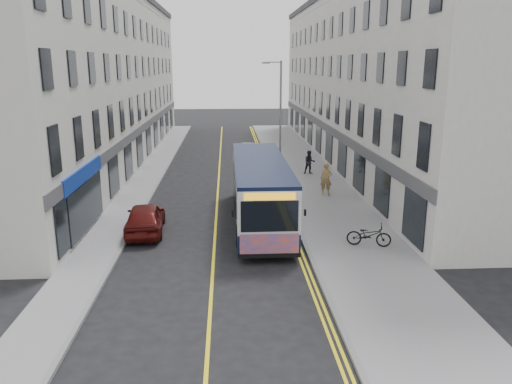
{
  "coord_description": "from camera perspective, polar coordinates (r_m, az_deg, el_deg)",
  "views": [
    {
      "loc": [
        0.63,
        -19.69,
        7.81
      ],
      "look_at": [
        2.03,
        4.32,
        1.6
      ],
      "focal_mm": 35.0,
      "sensor_mm": 36.0,
      "label": 1
    }
  ],
  "objects": [
    {
      "name": "pedestrian_far",
      "position": [
        35.93,
        6.14,
        3.41
      ],
      "size": [
        0.83,
        0.65,
        1.68
      ],
      "primitive_type": "imported",
      "rotation": [
        0.0,
        0.0,
        0.02
      ],
      "color": "black",
      "rests_on": "pavement_east"
    },
    {
      "name": "pavement_west",
      "position": [
        33.1,
        -13.04,
        0.56
      ],
      "size": [
        2.0,
        64.0,
        0.12
      ],
      "primitive_type": "cube",
      "color": "gray",
      "rests_on": "ground"
    },
    {
      "name": "city_bus",
      "position": [
        24.78,
        0.48,
        0.34
      ],
      "size": [
        2.58,
        11.05,
        3.21
      ],
      "color": "black",
      "rests_on": "ground"
    },
    {
      "name": "kerb_west",
      "position": [
        32.95,
        -11.32,
        0.6
      ],
      "size": [
        0.18,
        64.0,
        0.13
      ],
      "primitive_type": "cube",
      "color": "slate",
      "rests_on": "ground"
    },
    {
      "name": "road_dbl_yellow_inner",
      "position": [
        32.76,
        1.87,
        0.69
      ],
      "size": [
        0.1,
        64.0,
        0.01
      ],
      "primitive_type": "cube",
      "color": "yellow",
      "rests_on": "ground"
    },
    {
      "name": "streetlamp",
      "position": [
        34.04,
        2.68,
        8.69
      ],
      "size": [
        1.32,
        0.18,
        8.0
      ],
      "color": "gray",
      "rests_on": "ground"
    },
    {
      "name": "car_white",
      "position": [
        41.94,
        -0.7,
        4.64
      ],
      "size": [
        1.67,
        4.0,
        1.28
      ],
      "primitive_type": "imported",
      "rotation": [
        0.0,
        0.0,
        -0.08
      ],
      "color": "white",
      "rests_on": "ground"
    },
    {
      "name": "car_maroon",
      "position": [
        24.19,
        -12.55,
        -2.9
      ],
      "size": [
        1.99,
        4.38,
        1.46
      ],
      "primitive_type": "imported",
      "rotation": [
        0.0,
        0.0,
        3.21
      ],
      "color": "#510F0D",
      "rests_on": "ground"
    },
    {
      "name": "pavement_east",
      "position": [
        33.1,
        6.53,
        0.84
      ],
      "size": [
        4.5,
        64.0,
        0.12
      ],
      "primitive_type": "cube",
      "color": "gray",
      "rests_on": "ground"
    },
    {
      "name": "bicycle",
      "position": [
        22.18,
        12.78,
        -4.81
      ],
      "size": [
        2.0,
        1.12,
        1.0
      ],
      "primitive_type": "imported",
      "rotation": [
        0.0,
        0.0,
        1.31
      ],
      "color": "black",
      "rests_on": "pavement_east"
    },
    {
      "name": "kerb_east",
      "position": [
        32.79,
        2.65,
        0.8
      ],
      "size": [
        0.18,
        64.0,
        0.13
      ],
      "primitive_type": "cube",
      "color": "slate",
      "rests_on": "ground"
    },
    {
      "name": "pedestrian_near",
      "position": [
        30.17,
        8.03,
        1.47
      ],
      "size": [
        0.81,
        0.64,
        1.94
      ],
      "primitive_type": "imported",
      "rotation": [
        0.0,
        0.0,
        -0.27
      ],
      "color": "olive",
      "rests_on": "pavement_east"
    },
    {
      "name": "terrace_east",
      "position": [
        42.13,
        11.89,
        12.4
      ],
      "size": [
        6.0,
        46.0,
        13.0
      ],
      "primitive_type": "cube",
      "color": "silver",
      "rests_on": "ground"
    },
    {
      "name": "road_centre_line",
      "position": [
        32.64,
        -4.35,
        0.6
      ],
      "size": [
        0.12,
        64.0,
        0.01
      ],
      "primitive_type": "cube",
      "color": "yellow",
      "rests_on": "ground"
    },
    {
      "name": "road_dbl_yellow_outer",
      "position": [
        32.78,
        2.22,
        0.69
      ],
      "size": [
        0.1,
        64.0,
        0.01
      ],
      "primitive_type": "cube",
      "color": "yellow",
      "rests_on": "ground"
    },
    {
      "name": "terrace_west",
      "position": [
        41.83,
        -17.03,
        12.07
      ],
      "size": [
        6.0,
        46.0,
        13.0
      ],
      "primitive_type": "cube",
      "color": "beige",
      "rests_on": "ground"
    },
    {
      "name": "ground",
      "position": [
        21.19,
        -4.85,
        -7.2
      ],
      "size": [
        140.0,
        140.0,
        0.0
      ],
      "primitive_type": "plane",
      "color": "black",
      "rests_on": "ground"
    }
  ]
}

